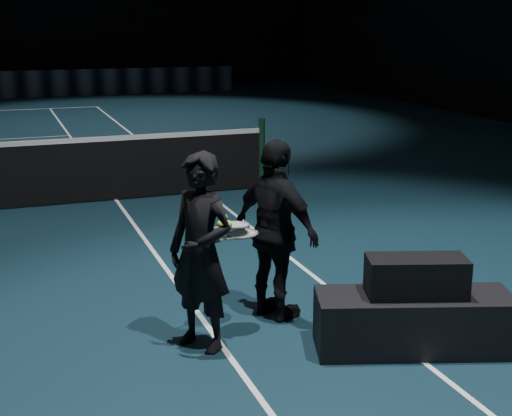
% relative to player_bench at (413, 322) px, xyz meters
% --- Properties ---
extents(net_post_right, '(0.10, 0.10, 1.10)m').
position_rel_player_bench_xyz_m(net_post_right, '(0.86, 5.74, 0.32)').
color(net_post_right, black).
rests_on(net_post_right, floor).
extents(player_bench, '(1.63, 0.98, 0.46)m').
position_rel_player_bench_xyz_m(player_bench, '(0.00, 0.00, 0.00)').
color(player_bench, black).
rests_on(player_bench, floor).
extents(racket_bag, '(0.84, 0.56, 0.31)m').
position_rel_player_bench_xyz_m(racket_bag, '(0.00, 0.00, 0.39)').
color(racket_bag, black).
rests_on(racket_bag, player_bench).
extents(bag_signature, '(0.34, 0.12, 0.10)m').
position_rel_player_bench_xyz_m(bag_signature, '(0.00, -0.17, 0.39)').
color(bag_signature, white).
rests_on(bag_signature, racket_bag).
extents(player_a, '(0.65, 0.69, 1.59)m').
position_rel_player_bench_xyz_m(player_a, '(-1.57, 0.64, 0.56)').
color(player_a, black).
rests_on(player_a, floor).
extents(player_b, '(0.74, 1.01, 1.59)m').
position_rel_player_bench_xyz_m(player_b, '(-0.79, 0.99, 0.56)').
color(player_b, black).
rests_on(player_b, floor).
extents(racket_lower, '(0.71, 0.48, 0.03)m').
position_rel_player_bench_xyz_m(racket_lower, '(-1.16, 0.82, 0.62)').
color(racket_lower, black).
rests_on(racket_lower, player_a).
extents(racket_upper, '(0.70, 0.51, 0.10)m').
position_rel_player_bench_xyz_m(racket_upper, '(-1.22, 0.84, 0.70)').
color(racket_upper, black).
rests_on(racket_upper, player_b).
extents(tennis_balls, '(0.12, 0.10, 0.12)m').
position_rel_player_bench_xyz_m(tennis_balls, '(-1.34, 0.75, 0.76)').
color(tennis_balls, '#A9D82D').
rests_on(tennis_balls, racket_upper).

